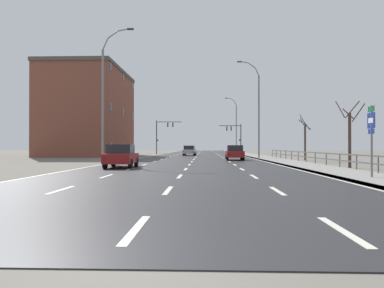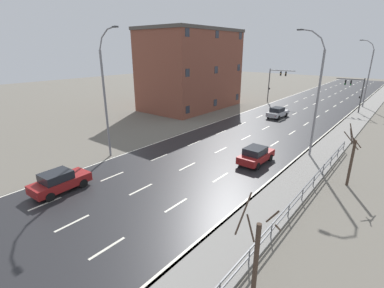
# 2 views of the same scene
# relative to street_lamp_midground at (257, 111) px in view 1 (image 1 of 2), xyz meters

# --- Properties ---
(ground_plane) EXTENTS (160.00, 160.00, 0.12)m
(ground_plane) POSITION_rel_street_lamp_midground_xyz_m (-7.44, 9.52, -5.72)
(ground_plane) COLOR #666056
(road_asphalt_strip) EXTENTS (14.00, 120.00, 0.03)m
(road_asphalt_strip) POSITION_rel_street_lamp_midground_xyz_m (-7.44, 21.52, -5.65)
(road_asphalt_strip) COLOR #232326
(road_asphalt_strip) RESTS_ON ground
(sidewalk_right) EXTENTS (3.00, 120.00, 0.12)m
(sidewalk_right) POSITION_rel_street_lamp_midground_xyz_m (0.99, 21.52, -5.60)
(sidewalk_right) COLOR gray
(sidewalk_right) RESTS_ON ground
(guardrail) EXTENTS (0.07, 35.78, 1.00)m
(guardrail) POSITION_rel_street_lamp_midground_xyz_m (2.41, -14.20, -4.95)
(guardrail) COLOR #515459
(guardrail) RESTS_ON ground
(street_lamp_midground) EXTENTS (2.68, 0.24, 11.60)m
(street_lamp_midground) POSITION_rel_street_lamp_midground_xyz_m (0.00, 0.00, 0.00)
(street_lamp_midground) COLOR slate
(street_lamp_midground) RESTS_ON ground
(street_lamp_distant) EXTENTS (2.43, 0.24, 11.35)m
(street_lamp_distant) POSITION_rel_street_lamp_midground_xyz_m (0.02, 30.21, -0.09)
(street_lamp_distant) COLOR slate
(street_lamp_distant) RESTS_ON ground
(street_lamp_left_bank) EXTENTS (2.78, 0.24, 11.65)m
(street_lamp_left_bank) POSITION_rel_street_lamp_midground_xyz_m (-14.86, -12.08, 0.01)
(street_lamp_left_bank) COLOR slate
(street_lamp_left_bank) RESTS_ON ground
(highway_sign) EXTENTS (0.09, 0.68, 3.21)m
(highway_sign) POSITION_rel_street_lamp_midground_xyz_m (0.95, -26.87, -3.60)
(highway_sign) COLOR slate
(highway_sign) RESTS_ON ground
(traffic_signal_right) EXTENTS (4.09, 0.36, 5.55)m
(traffic_signal_right) POSITION_rel_street_lamp_midground_xyz_m (-0.54, 24.14, -1.87)
(traffic_signal_right) COLOR #38383A
(traffic_signal_right) RESTS_ON ground
(traffic_signal_left) EXTENTS (4.84, 0.36, 6.32)m
(traffic_signal_left) POSITION_rel_street_lamp_midground_xyz_m (-14.19, 24.68, -1.34)
(traffic_signal_left) COLOR #38383A
(traffic_signal_left) RESTS_ON ground
(car_near_left) EXTENTS (1.91, 4.14, 1.57)m
(car_near_left) POSITION_rel_street_lamp_midground_xyz_m (-3.12, -4.98, -4.86)
(car_near_left) COLOR maroon
(car_near_left) RESTS_ON ground
(car_far_right) EXTENTS (1.98, 4.17, 1.57)m
(car_far_right) POSITION_rel_street_lamp_midground_xyz_m (-11.86, -18.70, -4.86)
(car_far_right) COLOR maroon
(car_far_right) RESTS_ON ground
(car_near_right) EXTENTS (2.02, 4.20, 1.57)m
(car_near_right) POSITION_rel_street_lamp_midground_xyz_m (-8.63, 13.28, -4.86)
(car_near_right) COLOR #B7B7BC
(car_near_right) RESTS_ON ground
(brick_building) EXTENTS (10.53, 17.16, 13.07)m
(brick_building) POSITION_rel_street_lamp_midground_xyz_m (-23.82, 11.35, 0.88)
(brick_building) COLOR brown
(brick_building) RESTS_ON ground
(bare_tree_near) EXTENTS (1.56, 1.60, 4.55)m
(bare_tree_near) POSITION_rel_street_lamp_midground_xyz_m (3.44, -18.32, -3.49)
(bare_tree_near) COLOR #423328
(bare_tree_near) RESTS_ON ground
(bare_tree_mid) EXTENTS (1.27, 0.98, 4.82)m
(bare_tree_mid) POSITION_rel_street_lamp_midground_xyz_m (4.29, -4.57, -3.54)
(bare_tree_mid) COLOR #423328
(bare_tree_mid) RESTS_ON ground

